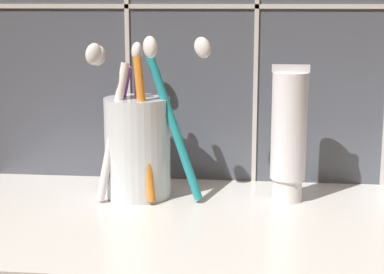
% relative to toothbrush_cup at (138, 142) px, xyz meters
% --- Properties ---
extents(sink_counter, '(0.59, 0.29, 0.02)m').
position_rel_toothbrush_cup_xyz_m(sink_counter, '(0.11, -0.07, -0.07)').
color(sink_counter, silver).
rests_on(sink_counter, ground).
extents(toothbrush_cup, '(0.14, 0.09, 0.18)m').
position_rel_toothbrush_cup_xyz_m(toothbrush_cup, '(0.00, 0.00, 0.00)').
color(toothbrush_cup, silver).
rests_on(toothbrush_cup, sink_counter).
extents(toothpaste_tube, '(0.04, 0.04, 0.15)m').
position_rel_toothbrush_cup_xyz_m(toothpaste_tube, '(0.16, 0.00, 0.01)').
color(toothpaste_tube, white).
rests_on(toothpaste_tube, sink_counter).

